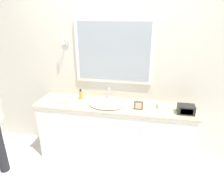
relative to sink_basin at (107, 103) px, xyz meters
name	(u,v)px	position (x,y,z in m)	size (l,w,h in m)	color
ground_plane	(111,168)	(0.10, -0.24, -0.88)	(14.00, 14.00, 0.00)	silver
wall_back	(118,70)	(0.10, 0.30, 0.40)	(8.00, 0.18, 2.55)	silver
vanity_counter	(114,131)	(0.10, 0.02, -0.45)	(2.18, 0.52, 0.86)	white
sink_basin	(107,103)	(0.00, 0.00, 0.00)	(0.48, 0.42, 0.19)	white
soap_bottle	(81,95)	(-0.41, 0.12, 0.04)	(0.05, 0.05, 0.16)	gold
appliance_box	(186,109)	(1.02, -0.06, 0.04)	(0.21, 0.15, 0.11)	black
picture_frame	(138,105)	(0.43, -0.07, 0.04)	(0.11, 0.01, 0.12)	brown
hand_towel_near_sink	(65,101)	(-0.60, -0.02, 0.00)	(0.17, 0.13, 0.04)	silver
hand_towel_far_corner	(164,106)	(0.76, 0.05, 0.01)	(0.15, 0.14, 0.05)	white
metal_tray	(145,104)	(0.52, 0.10, -0.01)	(0.20, 0.12, 0.01)	#ADADB2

